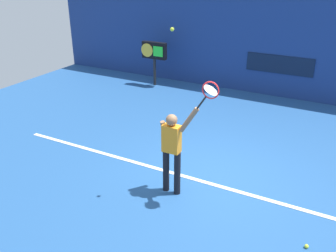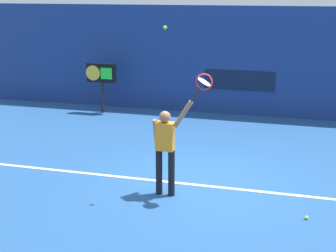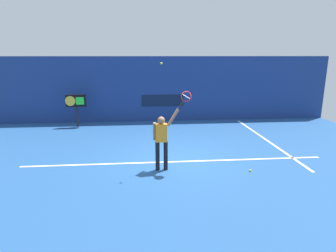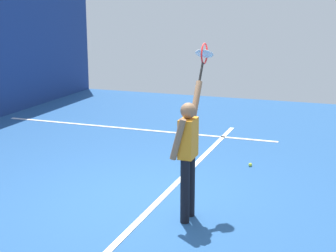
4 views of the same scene
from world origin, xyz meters
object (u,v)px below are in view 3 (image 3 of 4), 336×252
tennis_ball (161,63)px  spare_ball (250,171)px  tennis_racket (186,97)px  tennis_player (162,139)px  scoreboard_clock (76,102)px

tennis_ball → spare_ball: 4.19m
tennis_racket → tennis_player: bearing=179.7°
tennis_player → tennis_racket: bearing=-0.3°
tennis_ball → scoreboard_clock: size_ratio=0.04×
tennis_player → spare_ball: bearing=-8.1°
tennis_racket → scoreboard_clock: bearing=127.6°
tennis_player → spare_ball: (2.68, -0.38, -0.97)m
tennis_player → tennis_ball: bearing=-86.1°
tennis_player → tennis_racket: 1.43m
tennis_ball → spare_ball: tennis_ball is taller
tennis_racket → tennis_ball: bearing=-178.6°
tennis_player → scoreboard_clock: size_ratio=1.20×
tennis_racket → scoreboard_clock: tennis_racket is taller
tennis_racket → tennis_ball: tennis_ball is taller
scoreboard_clock → spare_ball: (6.47, -6.22, -1.20)m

